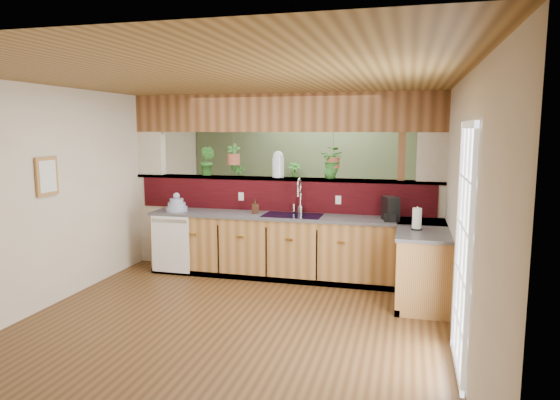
% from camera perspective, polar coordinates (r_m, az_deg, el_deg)
% --- Properties ---
extents(ground, '(4.60, 7.00, 0.01)m').
position_cam_1_polar(ground, '(6.34, -2.86, -11.18)').
color(ground, '#4E3218').
rests_on(ground, ground).
extents(ceiling, '(4.60, 7.00, 0.01)m').
position_cam_1_polar(ceiling, '(6.01, -3.04, 12.93)').
color(ceiling, brown).
rests_on(ceiling, ground).
extents(wall_back, '(4.60, 0.02, 2.60)m').
position_cam_1_polar(wall_back, '(9.42, 3.44, 3.27)').
color(wall_back, beige).
rests_on(wall_back, ground).
extents(wall_front, '(4.60, 0.02, 2.60)m').
position_cam_1_polar(wall_front, '(2.96, -23.91, -8.22)').
color(wall_front, beige).
rests_on(wall_front, ground).
extents(wall_left, '(0.02, 7.00, 2.60)m').
position_cam_1_polar(wall_left, '(7.07, -21.03, 1.13)').
color(wall_left, beige).
rests_on(wall_left, ground).
extents(wall_right, '(0.02, 7.00, 2.60)m').
position_cam_1_polar(wall_right, '(5.79, 19.34, -0.24)').
color(wall_right, beige).
rests_on(wall_right, ground).
extents(pass_through_partition, '(4.60, 0.21, 2.60)m').
position_cam_1_polar(pass_through_partition, '(7.33, 0.43, 1.04)').
color(pass_through_partition, beige).
rests_on(pass_through_partition, ground).
extents(pass_through_ledge, '(4.60, 0.21, 0.04)m').
position_cam_1_polar(pass_through_ledge, '(7.32, 0.21, 2.44)').
color(pass_through_ledge, brown).
rests_on(pass_through_ledge, ground).
extents(header_beam, '(4.60, 0.15, 0.55)m').
position_cam_1_polar(header_beam, '(7.29, 0.22, 9.93)').
color(header_beam, brown).
rests_on(header_beam, ground).
extents(sage_backwall, '(4.55, 0.02, 2.55)m').
position_cam_1_polar(sage_backwall, '(9.40, 3.42, 3.26)').
color(sage_backwall, '#526343').
rests_on(sage_backwall, ground).
extents(countertop, '(4.14, 1.52, 0.90)m').
position_cam_1_polar(countertop, '(6.85, 6.04, -5.83)').
color(countertop, olive).
rests_on(countertop, ground).
extents(dishwasher, '(0.58, 0.03, 0.82)m').
position_cam_1_polar(dishwasher, '(7.35, -12.44, -4.95)').
color(dishwasher, white).
rests_on(dishwasher, ground).
extents(navy_sink, '(0.82, 0.50, 0.18)m').
position_cam_1_polar(navy_sink, '(6.98, 1.44, -2.40)').
color(navy_sink, black).
rests_on(navy_sink, countertop).
extents(french_door, '(0.06, 1.02, 2.16)m').
position_cam_1_polar(french_door, '(4.56, 20.15, -5.65)').
color(french_door, white).
rests_on(french_door, ground).
extents(framed_print, '(0.04, 0.35, 0.45)m').
position_cam_1_polar(framed_print, '(6.40, -25.09, 2.47)').
color(framed_print, olive).
rests_on(framed_print, wall_left).
extents(faucet, '(0.23, 0.23, 0.52)m').
position_cam_1_polar(faucet, '(7.06, 2.23, 0.64)').
color(faucet, '#B7B7B2').
rests_on(faucet, countertop).
extents(dish_stack, '(0.31, 0.31, 0.27)m').
position_cam_1_polar(dish_stack, '(7.46, -11.72, -0.61)').
color(dish_stack, '#8B95B4').
rests_on(dish_stack, countertop).
extents(soap_dispenser, '(0.12, 0.12, 0.21)m').
position_cam_1_polar(soap_dispenser, '(7.11, -2.84, -0.71)').
color(soap_dispenser, '#3D2516').
rests_on(soap_dispenser, countertop).
extents(coffee_maker, '(0.17, 0.28, 0.31)m').
position_cam_1_polar(coffee_maker, '(6.70, 12.52, -1.08)').
color(coffee_maker, black).
rests_on(coffee_maker, countertop).
extents(paper_towel, '(0.13, 0.13, 0.28)m').
position_cam_1_polar(paper_towel, '(6.17, 15.37, -2.14)').
color(paper_towel, black).
rests_on(paper_towel, countertop).
extents(glass_jar, '(0.17, 0.17, 0.39)m').
position_cam_1_polar(glass_jar, '(7.32, -0.23, 4.12)').
color(glass_jar, silver).
rests_on(glass_jar, pass_through_ledge).
extents(ledge_plant_left, '(0.29, 0.26, 0.44)m').
position_cam_1_polar(ledge_plant_left, '(7.67, -8.30, 4.43)').
color(ledge_plant_left, '#2A6723').
rests_on(ledge_plant_left, pass_through_ledge).
extents(ledge_plant_right, '(0.25, 0.25, 0.35)m').
position_cam_1_polar(ledge_plant_right, '(7.16, 5.78, 3.83)').
color(ledge_plant_right, '#2A6723').
rests_on(ledge_plant_right, pass_through_ledge).
extents(hanging_plant_a, '(0.21, 0.19, 0.52)m').
position_cam_1_polar(hanging_plant_a, '(7.51, -5.35, 5.89)').
color(hanging_plant_a, brown).
rests_on(hanging_plant_a, header_beam).
extents(hanging_plant_b, '(0.43, 0.40, 0.51)m').
position_cam_1_polar(hanging_plant_b, '(7.14, 6.14, 5.89)').
color(hanging_plant_b, brown).
rests_on(hanging_plant_b, header_beam).
extents(shelving_console, '(1.57, 0.72, 1.01)m').
position_cam_1_polar(shelving_console, '(9.44, -1.16, -1.60)').
color(shelving_console, black).
rests_on(shelving_console, ground).
extents(shelf_plant_a, '(0.23, 0.17, 0.40)m').
position_cam_1_polar(shelf_plant_a, '(9.53, -4.65, 2.75)').
color(shelf_plant_a, '#2A6723').
rests_on(shelf_plant_a, shelving_console).
extents(shelf_plant_b, '(0.36, 0.36, 0.48)m').
position_cam_1_polar(shelf_plant_b, '(9.23, 1.63, 2.85)').
color(shelf_plant_b, '#2A6723').
rests_on(shelf_plant_b, shelving_console).
extents(floor_plant, '(0.70, 0.63, 0.69)m').
position_cam_1_polar(floor_plant, '(8.32, 5.76, -4.06)').
color(floor_plant, '#2A6723').
rests_on(floor_plant, ground).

